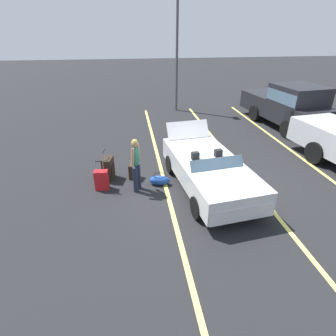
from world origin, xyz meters
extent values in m
plane|color=black|center=(0.00, 0.00, 0.00)|extent=(80.00, 80.00, 0.00)
cube|color=#EAE066|center=(0.00, -1.26, 0.00)|extent=(18.00, 0.12, 0.01)
cube|color=#EAE066|center=(0.00, 1.44, 0.00)|extent=(18.00, 0.12, 0.01)
cube|color=#EAE066|center=(0.00, 4.14, 0.00)|extent=(18.00, 0.12, 0.01)
cube|color=silver|center=(0.00, 0.00, 0.62)|extent=(4.28, 2.24, 0.64)
cube|color=silver|center=(1.42, 0.17, 0.51)|extent=(1.50, 1.82, 0.38)
cube|color=slate|center=(0.51, 0.06, 1.09)|extent=(0.37, 1.56, 0.31)
cube|color=black|center=(-0.25, 0.34, 1.05)|extent=(0.19, 0.24, 0.22)
cube|color=black|center=(-0.16, -0.39, 1.05)|extent=(0.19, 0.24, 0.22)
cube|color=silver|center=(-1.93, -0.24, 1.22)|extent=(0.56, 1.53, 0.55)
cylinder|color=black|center=(1.16, 0.96, 0.30)|extent=(0.62, 0.29, 0.60)
cylinder|color=black|center=(1.36, -0.65, 0.30)|extent=(0.62, 0.29, 0.60)
cylinder|color=black|center=(-1.36, 0.65, 0.30)|extent=(0.62, 0.29, 0.60)
cylinder|color=black|center=(-1.16, -0.96, 0.30)|extent=(0.62, 0.29, 0.60)
cube|color=#2D2319|center=(-1.01, -3.03, 0.37)|extent=(0.53, 0.38, 0.74)
cube|color=black|center=(-0.98, -2.88, 0.31)|extent=(0.38, 0.11, 0.41)
cylinder|color=gray|center=(-1.16, -3.07, 0.87)|extent=(0.02, 0.02, 0.25)
cylinder|color=gray|center=(-0.90, -3.13, 0.87)|extent=(0.02, 0.02, 0.25)
cylinder|color=black|center=(-1.03, -3.10, 0.99)|extent=(0.26, 0.09, 0.03)
sphere|color=black|center=(-1.20, -3.09, 0.02)|extent=(0.04, 0.04, 0.04)
sphere|color=black|center=(-0.87, -3.17, 0.02)|extent=(0.04, 0.04, 0.04)
cube|color=red|center=(-0.40, -3.20, 0.31)|extent=(0.27, 0.42, 0.62)
cube|color=maroon|center=(-0.53, -3.18, 0.26)|extent=(0.05, 0.32, 0.34)
cylinder|color=gray|center=(-0.35, -3.31, 0.80)|extent=(0.02, 0.02, 0.36)
cylinder|color=gray|center=(-0.33, -3.09, 0.80)|extent=(0.02, 0.02, 0.36)
cylinder|color=black|center=(-0.34, -3.20, 0.98)|extent=(0.05, 0.22, 0.03)
sphere|color=black|center=(-0.33, -3.34, 0.02)|extent=(0.04, 0.04, 0.04)
sphere|color=black|center=(-0.30, -3.06, 0.02)|extent=(0.04, 0.04, 0.04)
cube|color=#2D2319|center=(-0.95, -2.23, 0.25)|extent=(0.39, 0.31, 0.50)
cube|color=black|center=(-0.91, -2.13, 0.21)|extent=(0.26, 0.12, 0.28)
cylinder|color=gray|center=(-1.06, -2.25, 0.60)|extent=(0.03, 0.03, 0.21)
cylinder|color=gray|center=(-0.88, -2.32, 0.60)|extent=(0.03, 0.03, 0.21)
cylinder|color=black|center=(-0.97, -2.28, 0.71)|extent=(0.18, 0.10, 0.03)
sphere|color=black|center=(-1.09, -2.26, 0.02)|extent=(0.04, 0.04, 0.04)
sphere|color=black|center=(-0.87, -2.35, 0.02)|extent=(0.04, 0.04, 0.04)
ellipsoid|color=#1E479E|center=(-0.41, -1.43, 0.15)|extent=(0.41, 0.68, 0.30)
torus|color=black|center=(-0.41, -1.43, 0.33)|extent=(0.44, 0.44, 0.02)
cylinder|color=#1E2338|center=(-0.28, -2.09, 0.41)|extent=(0.20, 0.20, 0.82)
cylinder|color=#1E2338|center=(-0.10, -2.18, 0.41)|extent=(0.20, 0.20, 0.82)
ellipsoid|color=#267259|center=(-0.19, -2.14, 1.12)|extent=(0.38, 0.34, 0.60)
sphere|color=#A37556|center=(-0.19, -2.14, 1.51)|extent=(0.21, 0.21, 0.21)
sphere|color=tan|center=(-0.19, -2.14, 1.56)|extent=(0.18, 0.18, 0.18)
cylinder|color=#A37556|center=(-0.38, -2.05, 1.19)|extent=(0.21, 0.17, 0.53)
cylinder|color=#A37556|center=(-0.01, -2.23, 1.19)|extent=(0.21, 0.17, 0.53)
cube|color=black|center=(-3.52, 5.62, 0.85)|extent=(1.33, 2.02, 0.90)
cube|color=black|center=(-4.56, 5.49, 1.25)|extent=(2.32, 2.15, 1.70)
cube|color=slate|center=(-4.56, 5.49, 1.63)|extent=(2.28, 2.16, 0.51)
cube|color=black|center=(-6.74, 5.21, 0.85)|extent=(2.62, 2.19, 0.90)
cylinder|color=black|center=(-3.85, 6.49, 0.40)|extent=(0.83, 0.38, 0.80)
cylinder|color=black|center=(-3.62, 4.70, 0.40)|extent=(0.83, 0.38, 0.80)
cylinder|color=black|center=(-6.50, 6.15, 0.40)|extent=(0.83, 0.38, 0.80)
cylinder|color=black|center=(-6.27, 4.36, 0.40)|extent=(0.83, 0.38, 0.80)
cube|color=#B2B2B7|center=(-1.60, 5.16, 0.85)|extent=(2.64, 2.21, 0.90)
cylinder|color=black|center=(-1.12, 4.32, 0.40)|extent=(0.83, 0.39, 0.80)
cylinder|color=#4C4C51|center=(-8.86, 0.56, 2.95)|extent=(0.14, 0.14, 5.91)
camera|label=1|loc=(6.79, -2.22, 4.38)|focal=28.55mm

